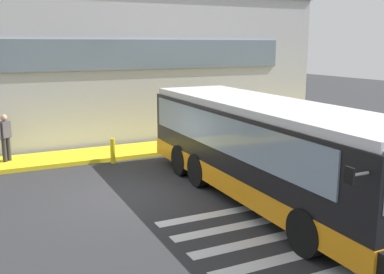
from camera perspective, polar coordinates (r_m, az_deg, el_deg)
The scene contains 7 objects.
ground_plane at distance 13.06m, azimuth -7.59°, elevation -7.26°, with size 80.00×90.00×0.02m, color #2B2B2D.
bay_paint_stripes at distance 10.43m, azimuth 10.91°, elevation -12.32°, with size 4.40×3.96×0.01m.
terminal_building at distance 23.62m, azimuth -18.59°, elevation 8.89°, with size 24.22×13.80×6.60m.
boarding_curb at distance 17.49m, azimuth -12.63°, elevation -2.27°, with size 26.42×2.00×0.15m, color yellow.
bus_main_foreground at distance 12.35m, azimuth 9.49°, elevation -1.95°, with size 3.21×10.30×2.70m.
passenger_at_curb_edge at distance 17.03m, azimuth -22.65°, elevation 0.19°, with size 0.46×0.43×1.68m.
safety_bollard_yellow at distance 16.39m, azimuth -10.04°, elevation -1.75°, with size 0.18×0.18×0.90m, color yellow.
Camera 1 is at (-3.84, -11.75, 4.22)m, focal length 41.95 mm.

